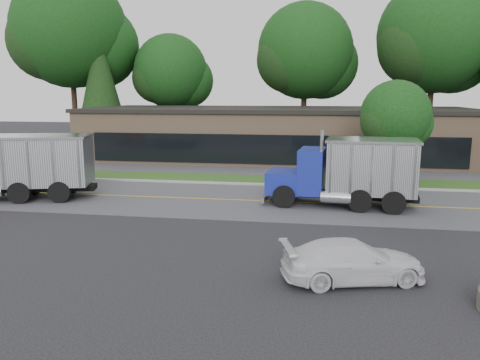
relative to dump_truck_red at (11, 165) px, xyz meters
The scene contains 16 objects.
ground 12.97m from the dump_truck_red, 35.19° to the right, with size 140.00×140.00×0.00m, color #323237.
road 10.77m from the dump_truck_red, ahead, with size 60.00×8.00×0.02m, color slate.
center_line 10.77m from the dump_truck_red, ahead, with size 60.00×0.12×0.01m, color gold.
curb 12.12m from the dump_truck_red, 28.94° to the left, with size 60.00×0.30×0.12m, color #9E9E99.
grass_verge 13.08m from the dump_truck_red, 35.92° to the left, with size 60.00×3.40×0.03m, color #36581E.
far_parking 16.50m from the dump_truck_red, 50.22° to the left, with size 60.00×7.00×0.02m, color slate.
strip_mall 22.41m from the dump_truck_red, 56.12° to the left, with size 32.00×12.00×4.00m, color #A38164.
tree_far_a 28.10m from the dump_truck_red, 110.63° to the left, with size 12.42×11.69×17.72m.
tree_far_b 27.29m from the dump_truck_red, 88.68° to the left, with size 8.17×7.69×11.65m.
tree_far_c 31.36m from the dump_truck_red, 61.27° to the left, with size 10.11×9.52×14.43m.
tree_far_d 38.01m from the dump_truck_red, 43.99° to the left, with size 11.28×10.62×16.09m.
evergreen_left 23.74m from the dump_truck_red, 103.70° to the left, with size 5.25×5.25×11.93m.
tree_verge 22.05m from the dump_truck_red, 20.42° to the left, with size 4.45×4.19×6.35m.
dump_truck_red is the anchor object (origin of this frame).
dump_truck_blue 17.52m from the dump_truck_red, ahead, with size 7.44×3.30×3.36m.
rally_car 18.96m from the dump_truck_red, 26.28° to the right, with size 1.74×4.27×1.24m, color silver.
Camera 1 is at (5.25, -14.62, 5.56)m, focal length 35.00 mm.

